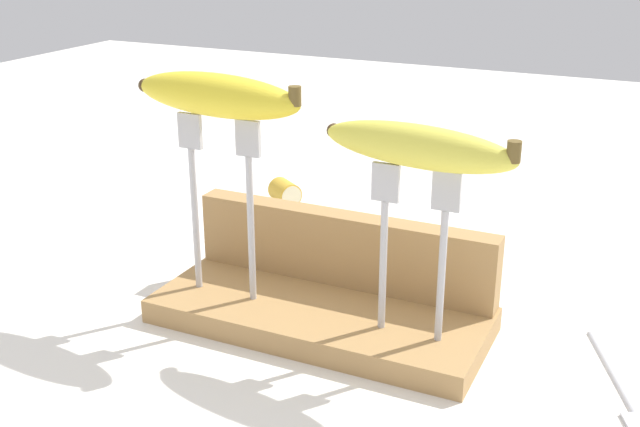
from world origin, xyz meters
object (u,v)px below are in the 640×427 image
object	(u,v)px
banana_raised_left	(217,95)
banana_raised_right	(417,146)
fork_stand_right	(413,236)
fork_stand_left	(221,191)
banana_chunk_near	(285,192)
fork_fallen_near	(625,394)

from	to	relation	value
banana_raised_left	banana_raised_right	size ratio (longest dim) A/B	1.03
fork_stand_right	banana_raised_left	distance (m)	0.23
fork_stand_left	banana_chunk_near	bearing A→B (deg)	107.11
fork_stand_left	banana_raised_left	size ratio (longest dim) A/B	0.98
banana_raised_left	banana_chunk_near	distance (m)	0.41
banana_raised_left	banana_chunk_near	xyz separation A→B (m)	(-0.10, 0.33, -0.22)
banana_raised_left	fork_fallen_near	bearing A→B (deg)	2.09
fork_stand_left	fork_fallen_near	world-z (taller)	fork_stand_left
fork_fallen_near	banana_chunk_near	distance (m)	0.60
banana_raised_right	banana_chunk_near	distance (m)	0.49
fork_stand_right	fork_fallen_near	bearing A→B (deg)	4.25
fork_stand_left	banana_raised_right	world-z (taller)	banana_raised_right
banana_raised_right	fork_fallen_near	xyz separation A→B (m)	(0.20, 0.01, -0.21)
banana_raised_left	banana_chunk_near	world-z (taller)	banana_raised_left
banana_raised_left	fork_fallen_near	world-z (taller)	banana_raised_left
banana_chunk_near	fork_stand_left	bearing A→B (deg)	-72.89
fork_stand_left	fork_stand_right	world-z (taller)	fork_stand_left
fork_stand_left	banana_raised_left	bearing A→B (deg)	174.65
fork_fallen_near	banana_raised_left	bearing A→B (deg)	-177.91
banana_raised_right	fork_fallen_near	size ratio (longest dim) A/B	1.12
fork_fallen_near	fork_stand_left	bearing A→B (deg)	-177.91
fork_stand_left	fork_stand_right	xyz separation A→B (m)	(0.20, 0.00, -0.01)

